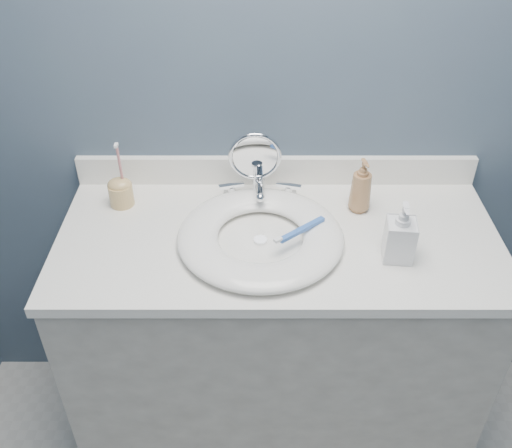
{
  "coord_description": "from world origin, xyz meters",
  "views": [
    {
      "loc": [
        -0.06,
        -0.26,
        1.86
      ],
      "look_at": [
        -0.06,
        0.94,
        0.94
      ],
      "focal_mm": 40.0,
      "sensor_mm": 36.0,
      "label": 1
    }
  ],
  "objects_px": {
    "soap_bottle_clear": "(401,232)",
    "toothbrush_holder": "(121,191)",
    "makeup_mirror": "(255,164)",
    "soap_bottle_amber": "(361,186)"
  },
  "relations": [
    {
      "from": "soap_bottle_clear",
      "to": "toothbrush_holder",
      "type": "height_order",
      "value": "toothbrush_holder"
    },
    {
      "from": "makeup_mirror",
      "to": "toothbrush_holder",
      "type": "height_order",
      "value": "makeup_mirror"
    },
    {
      "from": "soap_bottle_amber",
      "to": "soap_bottle_clear",
      "type": "bearing_deg",
      "value": -83.27
    },
    {
      "from": "soap_bottle_clear",
      "to": "makeup_mirror",
      "type": "bearing_deg",
      "value": 150.81
    },
    {
      "from": "toothbrush_holder",
      "to": "makeup_mirror",
      "type": "bearing_deg",
      "value": 3.5
    },
    {
      "from": "soap_bottle_amber",
      "to": "soap_bottle_clear",
      "type": "relative_size",
      "value": 0.98
    },
    {
      "from": "makeup_mirror",
      "to": "toothbrush_holder",
      "type": "xyz_separation_m",
      "value": [
        -0.39,
        -0.02,
        -0.08
      ]
    },
    {
      "from": "soap_bottle_amber",
      "to": "toothbrush_holder",
      "type": "xyz_separation_m",
      "value": [
        -0.69,
        0.03,
        -0.04
      ]
    },
    {
      "from": "soap_bottle_amber",
      "to": "toothbrush_holder",
      "type": "height_order",
      "value": "toothbrush_holder"
    },
    {
      "from": "soap_bottle_amber",
      "to": "toothbrush_holder",
      "type": "bearing_deg",
      "value": 166.68
    }
  ]
}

